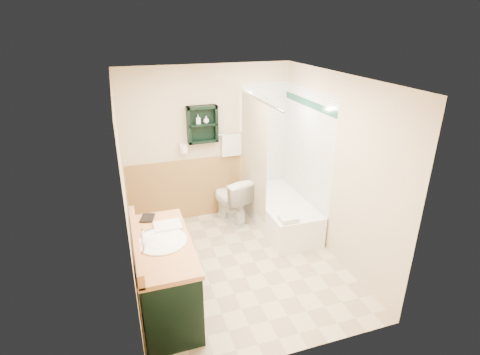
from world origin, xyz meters
name	(u,v)px	position (x,y,z in m)	size (l,w,h in m)	color
floor	(239,265)	(0.00, 0.00, 0.00)	(3.00, 3.00, 0.00)	beige
back_wall	(208,144)	(0.00, 1.52, 1.20)	(2.60, 0.04, 2.40)	#F6E0C0
left_wall	(123,197)	(-1.32, 0.00, 1.20)	(0.04, 3.00, 2.40)	#F6E0C0
right_wall	(336,169)	(1.32, 0.00, 1.20)	(0.04, 3.00, 2.40)	#F6E0C0
ceiling	(238,76)	(0.00, 0.00, 2.42)	(2.60, 3.00, 0.04)	white
wainscot_left	(134,250)	(-1.29, 0.00, 0.50)	(2.98, 2.98, 1.00)	#B7874A
wainscot_back	(210,186)	(0.00, 1.49, 0.50)	(2.58, 2.58, 1.00)	#B7874A
mirror_frame	(127,191)	(-1.27, -0.55, 1.50)	(1.30, 1.30, 1.00)	olive
mirror_glass	(128,191)	(-1.27, -0.55, 1.50)	(1.20, 1.20, 0.90)	white
tile_right	(305,161)	(1.28, 0.75, 1.05)	(1.50, 1.50, 2.10)	white
tile_back	(270,148)	(1.03, 1.48, 1.05)	(0.95, 0.95, 2.10)	white
tile_accent	(308,103)	(1.27, 0.75, 1.90)	(1.50, 1.50, 0.10)	#134532
wall_shelf	(202,124)	(-0.10, 1.41, 1.55)	(0.45, 0.15, 0.55)	black
hair_dryer	(183,148)	(-0.40, 1.43, 1.20)	(0.10, 0.24, 0.18)	white
towel_bar	(231,134)	(0.35, 1.45, 1.35)	(0.40, 0.06, 0.40)	silver
curtain_rod	(259,99)	(0.53, 0.75, 2.00)	(0.03, 0.03, 1.60)	silver
shower_curtain	(253,156)	(0.53, 0.92, 1.15)	(1.05, 1.05, 1.70)	beige
vanity	(165,276)	(-0.99, -0.50, 0.43)	(0.59, 1.36, 0.86)	black
bathtub	(281,213)	(0.93, 0.75, 0.23)	(0.70, 1.50, 0.47)	white
toilet	(231,199)	(0.26, 1.18, 0.37)	(0.42, 0.75, 0.74)	white
counter_towel	(168,226)	(-0.89, -0.22, 0.88)	(0.29, 0.23, 0.04)	silver
vanity_book	(140,211)	(-1.16, 0.07, 0.96)	(0.15, 0.02, 0.20)	black
tub_towel	(288,219)	(0.74, 0.11, 0.50)	(0.23, 0.19, 0.07)	silver
soap_bottle_a	(198,122)	(-0.16, 1.40, 1.60)	(0.06, 0.14, 0.06)	white
soap_bottle_b	(206,120)	(-0.04, 1.40, 1.61)	(0.08, 0.11, 0.08)	white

